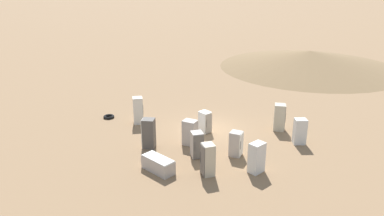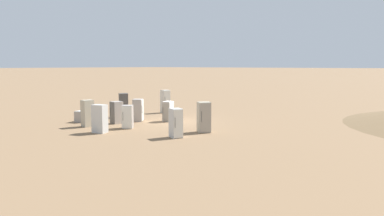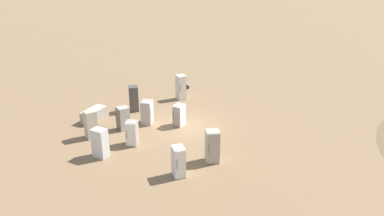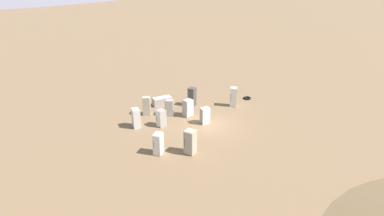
{
  "view_description": "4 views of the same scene",
  "coord_description": "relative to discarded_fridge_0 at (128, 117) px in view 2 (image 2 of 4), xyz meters",
  "views": [
    {
      "loc": [
        19.83,
        -11.21,
        9.73
      ],
      "look_at": [
        -0.07,
        -1.19,
        1.7
      ],
      "focal_mm": 35.0,
      "sensor_mm": 36.0,
      "label": 1
    },
    {
      "loc": [
        19.38,
        16.97,
        3.9
      ],
      "look_at": [
        -0.52,
        1.17,
        0.98
      ],
      "focal_mm": 35.0,
      "sensor_mm": 36.0,
      "label": 2
    },
    {
      "loc": [
        15.2,
        15.55,
        10.21
      ],
      "look_at": [
        0.36,
        0.92,
        1.63
      ],
      "focal_mm": 35.0,
      "sensor_mm": 36.0,
      "label": 3
    },
    {
      "loc": [
        4.53,
        22.14,
        11.36
      ],
      "look_at": [
        1.44,
        0.51,
        1.88
      ],
      "focal_mm": 28.0,
      "sensor_mm": 36.0,
      "label": 4
    }
  ],
  "objects": [
    {
      "name": "discarded_fridge_0",
      "position": [
        0.0,
        0.0,
        0.0
      ],
      "size": [
        0.9,
        0.89,
        1.44
      ],
      "rotation": [
        0.0,
        0.0,
        5.37
      ],
      "color": "#A89E93",
      "rests_on": "ground_plane"
    },
    {
      "name": "discarded_fridge_7",
      "position": [
        -3.19,
        -4.01,
        0.18
      ],
      "size": [
        0.93,
        0.96,
        1.8
      ],
      "rotation": [
        0.0,
        0.0,
        2.53
      ],
      "color": "#4C4742",
      "rests_on": "ground_plane"
    },
    {
      "name": "scrap_tire",
      "position": [
        -9.01,
        -4.89,
        -0.63
      ],
      "size": [
        0.78,
        0.78,
        0.18
      ],
      "color": "black",
      "rests_on": "ground_plane"
    },
    {
      "name": "discarded_fridge_9",
      "position": [
        -2.46,
        -1.66,
        0.06
      ],
      "size": [
        1.01,
        0.98,
        1.55
      ],
      "rotation": [
        0.0,
        0.0,
        0.61
      ],
      "color": "#A89E93",
      "rests_on": "ground_plane"
    },
    {
      "name": "discarded_fridge_10",
      "position": [
        2.05,
        -0.08,
        0.1
      ],
      "size": [
        0.78,
        0.89,
        1.64
      ],
      "rotation": [
        0.0,
        0.0,
        1.85
      ],
      "color": "silver",
      "rests_on": "ground_plane"
    },
    {
      "name": "ground_plane",
      "position": [
        -3.91,
        0.42,
        -0.72
      ],
      "size": [
        1000.0,
        1000.0,
        0.0
      ],
      "primitive_type": "plane",
      "color": "#846647"
    },
    {
      "name": "discarded_fridge_6",
      "position": [
        -7.08,
        -3.32,
        0.22
      ],
      "size": [
        0.78,
        0.8,
        1.87
      ],
      "rotation": [
        0.0,
        0.0,
        5.99
      ],
      "color": "beige",
      "rests_on": "ground_plane"
    },
    {
      "name": "discarded_fridge_8",
      "position": [
        -0.3,
        -4.59,
        -0.33
      ],
      "size": [
        2.0,
        1.34,
        0.77
      ],
      "rotation": [
        0.0,
        0.0,
        5.05
      ],
      "color": "#A89E93",
      "rests_on": "ground_plane"
    },
    {
      "name": "discarded_fridge_5",
      "position": [
        0.39,
        4.3,
        0.07
      ],
      "size": [
        0.81,
        0.89,
        1.58
      ],
      "rotation": [
        0.0,
        0.0,
        5.83
      ],
      "color": "silver",
      "rests_on": "ground_plane"
    },
    {
      "name": "discarded_fridge_2",
      "position": [
        -1.82,
        4.55,
        0.17
      ],
      "size": [
        0.98,
        0.99,
        1.78
      ],
      "rotation": [
        0.0,
        0.0,
        5.62
      ],
      "color": "#B2A88E",
      "rests_on": "ground_plane"
    },
    {
      "name": "discarded_fridge_3",
      "position": [
        -0.84,
        -2.03,
        0.02
      ],
      "size": [
        0.82,
        0.75,
        1.48
      ],
      "rotation": [
        0.0,
        0.0,
        4.51
      ],
      "color": "#A89E93",
      "rests_on": "ground_plane"
    },
    {
      "name": "discarded_fridge_4",
      "position": [
        -3.7,
        0.04,
        -0.02
      ],
      "size": [
        0.84,
        0.72,
        1.4
      ],
      "rotation": [
        0.0,
        0.0,
        4.96
      ],
      "color": "white",
      "rests_on": "ground_plane"
    },
    {
      "name": "discarded_fridge_1",
      "position": [
        1.17,
        -2.46,
        0.14
      ],
      "size": [
        0.74,
        0.7,
        1.71
      ],
      "rotation": [
        0.0,
        0.0,
        3.0
      ],
      "color": "#B2A88E",
      "rests_on": "ground_plane"
    }
  ]
}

